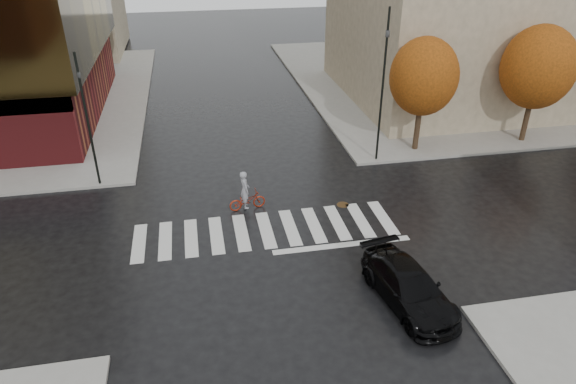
# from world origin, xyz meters

# --- Properties ---
(ground) EXTENTS (120.00, 120.00, 0.00)m
(ground) POSITION_xyz_m (0.00, 0.00, 0.00)
(ground) COLOR black
(ground) RESTS_ON ground
(sidewalk_ne) EXTENTS (30.00, 30.00, 0.15)m
(sidewalk_ne) POSITION_xyz_m (21.00, 21.00, 0.07)
(sidewalk_ne) COLOR gray
(sidewalk_ne) RESTS_ON ground
(crosswalk) EXTENTS (12.00, 3.00, 0.01)m
(crosswalk) POSITION_xyz_m (0.00, 0.50, 0.01)
(crosswalk) COLOR silver
(crosswalk) RESTS_ON ground
(tree_ne_a) EXTENTS (3.80, 3.80, 6.50)m
(tree_ne_a) POSITION_xyz_m (10.00, 7.40, 4.46)
(tree_ne_a) COLOR #312315
(tree_ne_a) RESTS_ON sidewalk_ne
(tree_ne_b) EXTENTS (4.20, 4.20, 6.89)m
(tree_ne_b) POSITION_xyz_m (17.00, 7.40, 4.62)
(tree_ne_b) COLOR #312315
(tree_ne_b) RESTS_ON sidewalk_ne
(sedan) EXTENTS (2.66, 4.94, 1.36)m
(sedan) POSITION_xyz_m (4.30, -5.21, 0.68)
(sedan) COLOR black
(sedan) RESTS_ON ground
(cyclist) EXTENTS (1.82, 0.87, 1.98)m
(cyclist) POSITION_xyz_m (-0.61, 2.50, 0.68)
(cyclist) COLOR #9E230E
(cyclist) RESTS_ON ground
(traffic_light_nw) EXTENTS (0.17, 0.14, 6.73)m
(traffic_light_nw) POSITION_xyz_m (-7.78, 6.30, 3.93)
(traffic_light_nw) COLOR black
(traffic_light_nw) RESTS_ON sidewalk_nw
(traffic_light_ne) EXTENTS (0.21, 0.24, 8.24)m
(traffic_light_ne) POSITION_xyz_m (7.25, 6.43, 4.96)
(traffic_light_ne) COLOR black
(traffic_light_ne) RESTS_ON sidewalk_ne
(fire_hydrant) EXTENTS (0.29, 0.29, 0.80)m
(fire_hydrant) POSITION_xyz_m (-9.92, 10.00, 0.59)
(fire_hydrant) COLOR orange
(fire_hydrant) RESTS_ON sidewalk_nw
(manhole) EXTENTS (0.68, 0.68, 0.01)m
(manhole) POSITION_xyz_m (4.00, 2.00, 0.01)
(manhole) COLOR #51381D
(manhole) RESTS_ON ground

